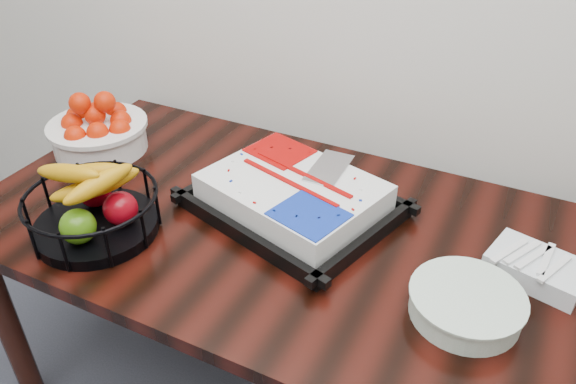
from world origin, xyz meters
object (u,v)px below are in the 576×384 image
at_px(plate_stack, 466,304).
at_px(cake_tray, 293,196).
at_px(tangerine_bowl, 97,126).
at_px(fruit_basket, 93,208).
at_px(table, 302,254).

bearing_deg(plate_stack, cake_tray, 160.27).
height_order(cake_tray, tangerine_bowl, tangerine_bowl).
distance_m(cake_tray, tangerine_bowl, 0.70).
xyz_separation_m(cake_tray, fruit_basket, (-0.42, -0.31, 0.03)).
height_order(tangerine_bowl, plate_stack, tangerine_bowl).
bearing_deg(plate_stack, table, 165.31).
height_order(fruit_basket, plate_stack, fruit_basket).
bearing_deg(cake_tray, tangerine_bowl, 177.77).
bearing_deg(fruit_basket, plate_stack, 8.05).
bearing_deg(table, tangerine_bowl, 173.19).
relative_size(table, plate_stack, 7.26).
relative_size(table, cake_tray, 3.02).
distance_m(tangerine_bowl, fruit_basket, 0.44).
bearing_deg(cake_tray, table, -47.85).
bearing_deg(table, fruit_basket, -152.51).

